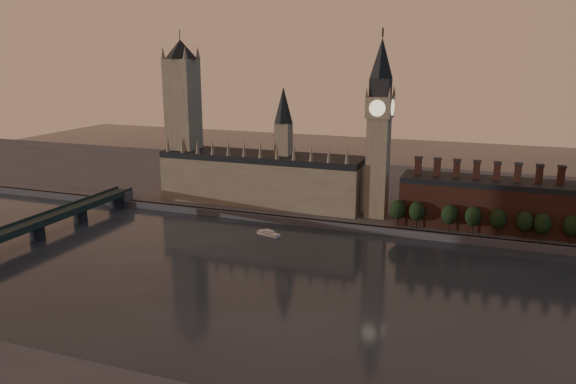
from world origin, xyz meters
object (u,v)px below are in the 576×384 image
river_boat (269,233)px  westminster_bridge (7,237)px  big_ben (379,127)px  victoria_tower (183,114)px

river_boat → westminster_bridge: bearing=-127.3°
big_ben → river_boat: big_ben is taller
victoria_tower → westminster_bridge: bearing=-106.6°
victoria_tower → westminster_bridge: size_ratio=0.54×
big_ben → river_boat: size_ratio=7.33×
big_ben → river_boat: bearing=-139.2°
river_boat → big_ben: bearing=62.4°
victoria_tower → big_ben: bearing=-2.2°
river_boat → victoria_tower: bearing=170.1°
victoria_tower → big_ben: victoria_tower is taller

